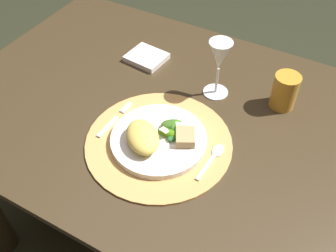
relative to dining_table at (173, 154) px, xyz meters
The scene contains 12 objects.
ground_plane 0.53m from the dining_table, ahead, with size 6.00×6.00×0.00m, color #282A1B.
dining_table is the anchor object (origin of this frame).
placemat 0.22m from the dining_table, 81.18° to the right, with size 0.39×0.39×0.01m, color tan.
dinner_plate 0.23m from the dining_table, 81.18° to the right, with size 0.25×0.25×0.02m, color silver.
pasta_serving 0.27m from the dining_table, 92.64° to the right, with size 0.12×0.08×0.04m, color #E9CA59.
salad_greens 0.23m from the dining_table, 60.37° to the right, with size 0.10×0.08×0.02m.
bread_piece 0.25m from the dining_table, 48.51° to the right, with size 0.06×0.05×0.02m, color tan.
fork 0.25m from the dining_table, 138.04° to the right, with size 0.02×0.15×0.00m.
spoon 0.27m from the dining_table, 29.00° to the right, with size 0.03×0.13×0.01m.
napkin 0.33m from the dining_table, 138.20° to the left, with size 0.12×0.10×0.02m, color white.
wine_glass 0.34m from the dining_table, 64.82° to the left, with size 0.07×0.07×0.18m.
amber_tumbler 0.39m from the dining_table, 35.68° to the left, with size 0.07×0.07×0.10m, color gold.
Camera 1 is at (0.37, -0.70, 1.49)m, focal length 41.77 mm.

